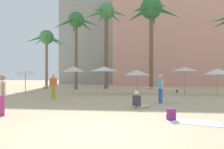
% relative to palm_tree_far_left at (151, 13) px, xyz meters
% --- Properties ---
extents(ground, '(120.00, 120.00, 0.00)m').
position_rel_palm_tree_far_left_xyz_m(ground, '(-3.12, -19.32, -9.43)').
color(ground, '#C6B28C').
extents(hotel_pink, '(24.95, 11.09, 15.82)m').
position_rel_palm_tree_far_left_xyz_m(hotel_pink, '(6.86, 12.57, -1.52)').
color(hotel_pink, '#DB9989').
rests_on(hotel_pink, ground).
extents(hotel_tower_gray, '(18.25, 10.67, 24.15)m').
position_rel_palm_tree_far_left_xyz_m(hotel_tower_gray, '(-7.30, 16.72, 2.65)').
color(hotel_tower_gray, gray).
rests_on(hotel_tower_gray, ground).
extents(palm_tree_far_left, '(6.77, 6.95, 11.31)m').
position_rel_palm_tree_far_left_xyz_m(palm_tree_far_left, '(0.00, 0.00, 0.00)').
color(palm_tree_far_left, brown).
rests_on(palm_tree_far_left, ground).
extents(palm_tree_left, '(5.81, 5.25, 9.23)m').
position_rel_palm_tree_far_left_xyz_m(palm_tree_left, '(-8.94, -1.92, -1.67)').
color(palm_tree_left, brown).
rests_on(palm_tree_left, ground).
extents(palm_tree_right, '(5.86, 5.30, 10.75)m').
position_rel_palm_tree_far_left_xyz_m(palm_tree_right, '(-5.58, -0.27, -0.61)').
color(palm_tree_right, brown).
rests_on(palm_tree_right, ground).
extents(palm_tree_far_right, '(4.82, 4.81, 7.31)m').
position_rel_palm_tree_far_left_xyz_m(palm_tree_far_right, '(-12.91, -1.36, -3.38)').
color(palm_tree_far_right, '#896B4C').
rests_on(palm_tree_far_right, ground).
extents(cafe_umbrella_0, '(2.15, 2.15, 2.47)m').
position_rel_palm_tree_far_left_xyz_m(cafe_umbrella_0, '(-7.37, -7.88, -7.22)').
color(cafe_umbrella_0, gray).
rests_on(cafe_umbrella_0, ground).
extents(cafe_umbrella_1, '(2.65, 2.65, 2.44)m').
position_rel_palm_tree_far_left_xyz_m(cafe_umbrella_1, '(-4.70, -7.57, -7.20)').
color(cafe_umbrella_1, gray).
rests_on(cafe_umbrella_1, ground).
extents(cafe_umbrella_2, '(2.14, 2.14, 2.15)m').
position_rel_palm_tree_far_left_xyz_m(cafe_umbrella_2, '(-11.93, -7.86, -7.48)').
color(cafe_umbrella_2, gray).
rests_on(cafe_umbrella_2, ground).
extents(cafe_umbrella_3, '(2.51, 2.51, 2.16)m').
position_rel_palm_tree_far_left_xyz_m(cafe_umbrella_3, '(-1.81, -7.13, -7.52)').
color(cafe_umbrella_3, gray).
rests_on(cafe_umbrella_3, ground).
extents(cafe_umbrella_4, '(2.30, 2.30, 2.25)m').
position_rel_palm_tree_far_left_xyz_m(cafe_umbrella_4, '(4.93, -7.30, -7.44)').
color(cafe_umbrella_4, gray).
rests_on(cafe_umbrella_4, ground).
extents(cafe_umbrella_6, '(2.39, 2.39, 2.39)m').
position_rel_palm_tree_far_left_xyz_m(cafe_umbrella_6, '(2.29, -7.06, -7.23)').
color(cafe_umbrella_6, gray).
rests_on(cafe_umbrella_6, ground).
extents(beach_towel, '(1.93, 1.31, 0.01)m').
position_rel_palm_tree_far_left_xyz_m(beach_towel, '(0.08, -17.72, -9.42)').
color(beach_towel, white).
rests_on(beach_towel, ground).
extents(backpack, '(0.35, 0.35, 0.42)m').
position_rel_palm_tree_far_left_xyz_m(backpack, '(-0.63, -17.49, -9.23)').
color(backpack, '#722566').
rests_on(backpack, ground).
extents(person_mid_right, '(2.51, 2.14, 1.74)m').
position_rel_palm_tree_far_left_xyz_m(person_mid_right, '(-7.70, -11.66, -8.50)').
color(person_mid_right, gold).
rests_on(person_mid_right, ground).
extents(person_near_right, '(2.60, 1.28, 1.73)m').
position_rel_palm_tree_far_left_xyz_m(person_near_right, '(-0.46, -13.00, -8.50)').
color(person_near_right, blue).
rests_on(person_near_right, ground).
extents(person_far_left, '(0.47, 0.52, 1.67)m').
position_rel_palm_tree_far_left_xyz_m(person_far_left, '(-7.38, -17.41, -8.51)').
color(person_far_left, '#B7337F').
rests_on(person_far_left, ground).
extents(person_near_left, '(0.93, 0.88, 0.89)m').
position_rel_palm_tree_far_left_xyz_m(person_near_left, '(-1.76, -14.81, -9.12)').
color(person_near_left, beige).
rests_on(person_near_left, ground).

